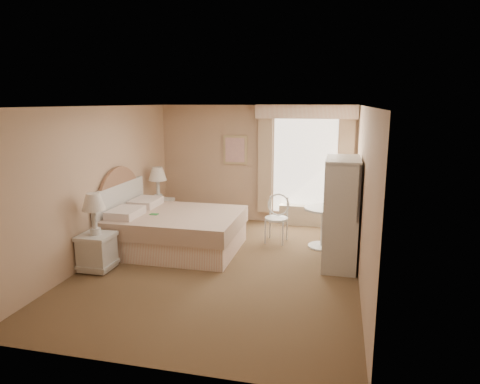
% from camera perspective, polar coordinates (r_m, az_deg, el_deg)
% --- Properties ---
extents(room, '(4.21, 5.51, 2.51)m').
position_cam_1_polar(room, '(6.58, -2.47, 0.39)').
color(room, brown).
rests_on(room, ground).
extents(window, '(2.05, 0.22, 2.51)m').
position_cam_1_polar(window, '(8.97, 8.63, 3.96)').
color(window, white).
rests_on(window, room).
extents(framed_art, '(0.52, 0.04, 0.62)m').
position_cam_1_polar(framed_art, '(9.24, -0.66, 5.63)').
color(framed_art, tan).
rests_on(framed_art, room).
extents(bed, '(2.23, 1.76, 1.55)m').
position_cam_1_polar(bed, '(7.66, -9.36, -4.86)').
color(bed, '#DEA790').
rests_on(bed, room).
extents(nightstand_near, '(0.50, 0.50, 1.20)m').
position_cam_1_polar(nightstand_near, '(6.97, -18.62, -6.34)').
color(nightstand_near, silver).
rests_on(nightstand_near, room).
extents(nightstand_far, '(0.52, 0.52, 1.25)m').
position_cam_1_polar(nightstand_far, '(8.97, -10.78, -1.77)').
color(nightstand_far, silver).
rests_on(nightstand_far, room).
extents(round_table, '(0.69, 0.69, 0.73)m').
position_cam_1_polar(round_table, '(7.77, 11.05, -3.80)').
color(round_table, silver).
rests_on(round_table, room).
extents(cafe_chair, '(0.47, 0.47, 0.89)m').
position_cam_1_polar(cafe_chair, '(7.99, 4.99, -2.97)').
color(cafe_chair, silver).
rests_on(cafe_chair, room).
extents(armoire, '(0.52, 1.04, 1.72)m').
position_cam_1_polar(armoire, '(6.95, 13.29, -3.83)').
color(armoire, silver).
rests_on(armoire, room).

